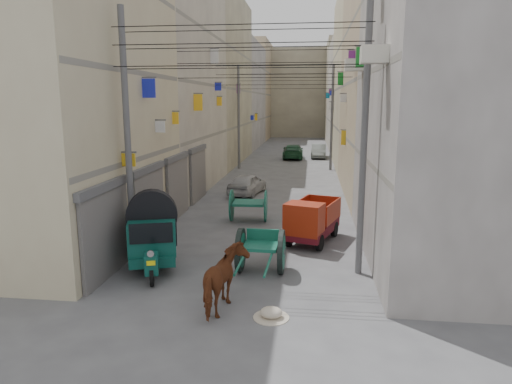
# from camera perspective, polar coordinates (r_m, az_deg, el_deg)

# --- Properties ---
(ground) EXTENTS (140.00, 140.00, 0.00)m
(ground) POSITION_cam_1_polar(r_m,az_deg,el_deg) (9.44, -7.48, -22.22)
(ground) COLOR #4B4B4E
(ground) RESTS_ON ground
(building_row_left) EXTENTS (8.00, 62.00, 14.00)m
(building_row_left) POSITION_cam_1_polar(r_m,az_deg,el_deg) (42.96, -6.83, 12.78)
(building_row_left) COLOR #BDB38F
(building_row_left) RESTS_ON ground
(building_row_right) EXTENTS (8.00, 62.00, 14.00)m
(building_row_right) POSITION_cam_1_polar(r_m,az_deg,el_deg) (42.18, 15.34, 12.50)
(building_row_right) COLOR #A59F9B
(building_row_right) RESTS_ON ground
(end_cap_building) EXTENTS (22.00, 10.00, 13.00)m
(end_cap_building) POSITION_cam_1_polar(r_m,az_deg,el_deg) (73.66, 5.40, 12.13)
(end_cap_building) COLOR #ABA487
(end_cap_building) RESTS_ON ground
(shutters_left) EXTENTS (0.18, 14.40, 2.88)m
(shutters_left) POSITION_cam_1_polar(r_m,az_deg,el_deg) (19.31, -11.29, -0.07)
(shutters_left) COLOR #46464A
(shutters_left) RESTS_ON ground
(signboards) EXTENTS (8.22, 40.52, 5.67)m
(signboards) POSITION_cam_1_polar(r_m,az_deg,el_deg) (29.40, 2.85, 7.72)
(signboards) COLOR #1A24B8
(signboards) RESTS_ON ground
(ac_units) EXTENTS (0.70, 6.55, 3.35)m
(ac_units) POSITION_cam_1_polar(r_m,az_deg,el_deg) (15.53, 13.43, 19.21)
(ac_units) COLOR beige
(ac_units) RESTS_ON ground
(utility_poles) EXTENTS (7.40, 22.20, 8.00)m
(utility_poles) POSITION_cam_1_polar(r_m,az_deg,el_deg) (24.73, 2.11, 8.41)
(utility_poles) COLOR #515153
(utility_poles) RESTS_ON ground
(overhead_cables) EXTENTS (7.40, 22.52, 1.12)m
(overhead_cables) POSITION_cam_1_polar(r_m,az_deg,el_deg) (22.17, 1.58, 15.25)
(overhead_cables) COLOR black
(overhead_cables) RESTS_ON ground
(auto_rickshaw) EXTENTS (2.08, 2.85, 1.93)m
(auto_rickshaw) POSITION_cam_1_polar(r_m,az_deg,el_deg) (14.65, -12.77, -5.14)
(auto_rickshaw) COLOR black
(auto_rickshaw) RESTS_ON ground
(tonga_cart) EXTENTS (1.49, 3.06, 1.37)m
(tonga_cart) POSITION_cam_1_polar(r_m,az_deg,el_deg) (14.12, 0.60, -7.28)
(tonga_cart) COLOR black
(tonga_cart) RESTS_ON ground
(mini_truck) EXTENTS (2.17, 3.24, 1.67)m
(mini_truck) POSITION_cam_1_polar(r_m,az_deg,el_deg) (16.99, 6.76, -3.86)
(mini_truck) COLOR black
(mini_truck) RESTS_ON ground
(second_cart) EXTENTS (1.64, 1.46, 1.40)m
(second_cart) POSITION_cam_1_polar(r_m,az_deg,el_deg) (20.09, -0.93, -1.59)
(second_cart) COLOR #135643
(second_cart) RESTS_ON ground
(feed_sack) EXTENTS (0.55, 0.44, 0.28)m
(feed_sack) POSITION_cam_1_polar(r_m,az_deg,el_deg) (11.51, 1.91, -14.82)
(feed_sack) COLOR #BEB19E
(feed_sack) RESTS_ON ground
(horse) EXTENTS (1.05, 1.97, 1.60)m
(horse) POSITION_cam_1_polar(r_m,az_deg,el_deg) (11.67, -3.88, -10.92)
(horse) COLOR brown
(horse) RESTS_ON ground
(distant_car_white) EXTENTS (2.10, 3.77, 1.21)m
(distant_car_white) POSITION_cam_1_polar(r_m,az_deg,el_deg) (26.04, -1.09, 1.03)
(distant_car_white) COLOR #B2B2B2
(distant_car_white) RESTS_ON ground
(distant_car_grey) EXTENTS (1.47, 3.90, 1.27)m
(distant_car_grey) POSITION_cam_1_polar(r_m,az_deg,el_deg) (43.81, 7.84, 5.09)
(distant_car_grey) COLOR slate
(distant_car_grey) RESTS_ON ground
(distant_car_green) EXTENTS (1.94, 4.59, 1.32)m
(distant_car_green) POSITION_cam_1_polar(r_m,az_deg,el_deg) (42.91, 4.64, 5.07)
(distant_car_green) COLOR #1A4C2B
(distant_car_green) RESTS_ON ground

